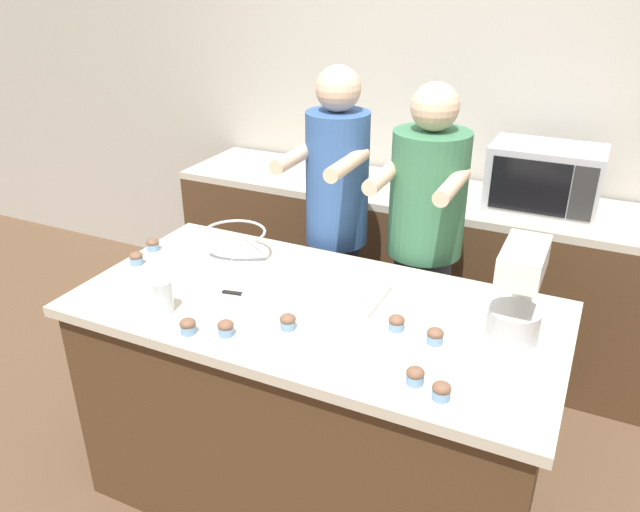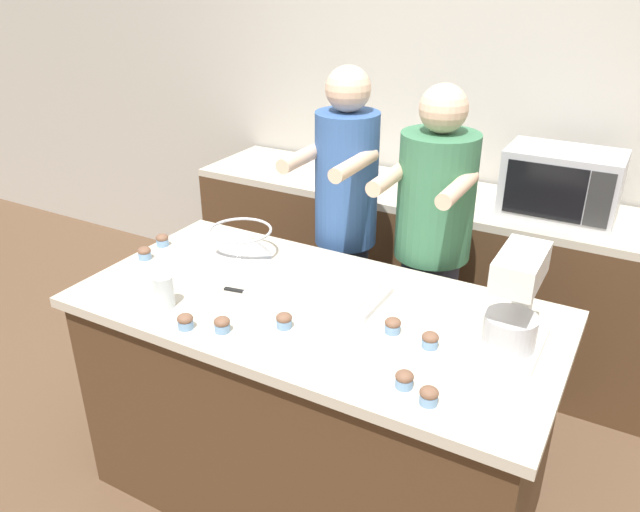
{
  "view_description": "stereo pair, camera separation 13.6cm",
  "coord_description": "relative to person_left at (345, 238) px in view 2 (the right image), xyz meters",
  "views": [
    {
      "loc": [
        0.88,
        -1.8,
        2.08
      ],
      "look_at": [
        0.0,
        0.04,
        1.1
      ],
      "focal_mm": 35.0,
      "sensor_mm": 36.0,
      "label": 1
    },
    {
      "loc": [
        1.0,
        -1.73,
        2.08
      ],
      "look_at": [
        0.0,
        0.04,
        1.1
      ],
      "focal_mm": 35.0,
      "sensor_mm": 36.0,
      "label": 2
    }
  ],
  "objects": [
    {
      "name": "ground_plane",
      "position": [
        0.2,
        -0.64,
        -0.9
      ],
      "size": [
        16.0,
        16.0,
        0.0
      ],
      "primitive_type": "plane",
      "color": "brown"
    },
    {
      "name": "back_wall",
      "position": [
        0.2,
        1.06,
        0.45
      ],
      "size": [
        10.0,
        0.06,
        2.7
      ],
      "color": "#B2ADA3",
      "rests_on": "ground_plane"
    },
    {
      "name": "island_counter",
      "position": [
        0.2,
        -0.64,
        -0.44
      ],
      "size": [
        1.79,
        0.89,
        0.92
      ],
      "color": "#4C331E",
      "rests_on": "ground_plane"
    },
    {
      "name": "back_counter",
      "position": [
        0.2,
        0.71,
        -0.44
      ],
      "size": [
        2.8,
        0.6,
        0.94
      ],
      "color": "#4C331E",
      "rests_on": "ground_plane"
    },
    {
      "name": "person_left",
      "position": [
        0.0,
        0.0,
        0.0
      ],
      "size": [
        0.3,
        0.48,
        1.68
      ],
      "color": "#33384C",
      "rests_on": "ground_plane"
    },
    {
      "name": "person_right",
      "position": [
        0.42,
        0.0,
        -0.04
      ],
      "size": [
        0.34,
        0.5,
        1.65
      ],
      "color": "#33384C",
      "rests_on": "ground_plane"
    },
    {
      "name": "stand_mixer",
      "position": [
        0.9,
        -0.58,
        0.18
      ],
      "size": [
        0.2,
        0.3,
        0.35
      ],
      "color": "white",
      "rests_on": "island_counter"
    },
    {
      "name": "mixing_bowl",
      "position": [
        -0.27,
        -0.43,
        0.09
      ],
      "size": [
        0.27,
        0.27,
        0.13
      ],
      "color": "#BCBCC1",
      "rests_on": "island_counter"
    },
    {
      "name": "baking_tray",
      "position": [
        0.21,
        -0.54,
        0.04
      ],
      "size": [
        0.43,
        0.25,
        0.04
      ],
      "color": "silver",
      "rests_on": "island_counter"
    },
    {
      "name": "microwave_oven",
      "position": [
        0.81,
        0.7,
        0.19
      ],
      "size": [
        0.53,
        0.34,
        0.32
      ],
      "color": "#B7B7BC",
      "rests_on": "back_counter"
    },
    {
      "name": "drinking_glass",
      "position": [
        -0.27,
        -0.91,
        0.08
      ],
      "size": [
        0.07,
        0.07,
        0.12
      ],
      "color": "silver",
      "rests_on": "island_counter"
    },
    {
      "name": "knife",
      "position": [
        -0.07,
        -0.69,
        0.02
      ],
      "size": [
        0.22,
        0.06,
        0.01
      ],
      "color": "#BCBCC1",
      "rests_on": "island_counter"
    },
    {
      "name": "cupcake_0",
      "position": [
        -0.62,
        -0.65,
        0.05
      ],
      "size": [
        0.06,
        0.06,
        0.06
      ],
      "color": "#759EC6",
      "rests_on": "island_counter"
    },
    {
      "name": "cupcake_1",
      "position": [
        0.68,
        -0.93,
        0.05
      ],
      "size": [
        0.06,
        0.06,
        0.06
      ],
      "color": "#759EC6",
      "rests_on": "island_counter"
    },
    {
      "name": "cupcake_2",
      "position": [
        0.67,
        -0.7,
        0.05
      ],
      "size": [
        0.06,
        0.06,
        0.06
      ],
      "color": "#759EC6",
      "rests_on": "island_counter"
    },
    {
      "name": "cupcake_3",
      "position": [
        -0.11,
        -1.0,
        0.05
      ],
      "size": [
        0.06,
        0.06,
        0.06
      ],
      "color": "#759EC6",
      "rests_on": "island_counter"
    },
    {
      "name": "cupcake_4",
      "position": [
        0.77,
        -0.97,
        0.05
      ],
      "size": [
        0.06,
        0.06,
        0.06
      ],
      "color": "#759EC6",
      "rests_on": "island_counter"
    },
    {
      "name": "cupcake_5",
      "position": [
        0.02,
        -0.95,
        0.05
      ],
      "size": [
        0.06,
        0.06,
        0.06
      ],
      "color": "#759EC6",
      "rests_on": "island_counter"
    },
    {
      "name": "cupcake_6",
      "position": [
        0.19,
        -0.83,
        0.05
      ],
      "size": [
        0.06,
        0.06,
        0.06
      ],
      "color": "#759EC6",
      "rests_on": "island_counter"
    },
    {
      "name": "cupcake_7",
      "position": [
        0.53,
        -0.67,
        0.05
      ],
      "size": [
        0.06,
        0.06,
        0.06
      ],
      "color": "#759EC6",
      "rests_on": "island_counter"
    },
    {
      "name": "cupcake_8",
      "position": [
        -0.65,
        -0.52,
        0.05
      ],
      "size": [
        0.06,
        0.06,
        0.06
      ],
      "color": "#759EC6",
      "rests_on": "island_counter"
    }
  ]
}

